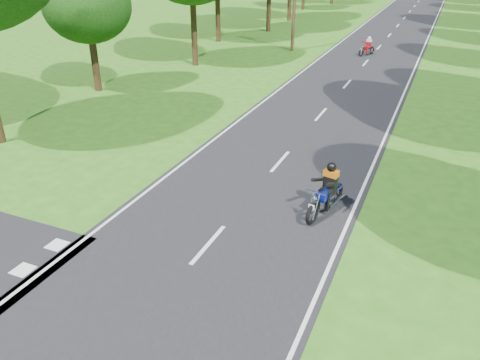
% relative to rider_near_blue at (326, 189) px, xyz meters
% --- Properties ---
extents(ground, '(160.00, 160.00, 0.00)m').
position_rel_rider_near_blue_xyz_m(ground, '(-2.50, -4.97, -0.83)').
color(ground, '#2B6316').
rests_on(ground, ground).
extents(main_road, '(7.00, 140.00, 0.02)m').
position_rel_rider_near_blue_xyz_m(main_road, '(-2.50, 45.03, -0.82)').
color(main_road, black).
rests_on(main_road, ground).
extents(road_markings, '(7.40, 140.00, 0.01)m').
position_rel_rider_near_blue_xyz_m(road_markings, '(-2.63, 43.16, -0.80)').
color(road_markings, silver).
rests_on(road_markings, main_road).
extents(rider_near_blue, '(1.08, 2.04, 1.62)m').
position_rel_rider_near_blue_xyz_m(rider_near_blue, '(0.00, 0.00, 0.00)').
color(rider_near_blue, navy).
rests_on(rider_near_blue, main_road).
extents(rider_far_red, '(1.16, 1.69, 1.35)m').
position_rel_rider_near_blue_xyz_m(rider_far_red, '(-2.91, 23.54, -0.14)').
color(rider_far_red, '#9F160C').
rests_on(rider_far_red, main_road).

